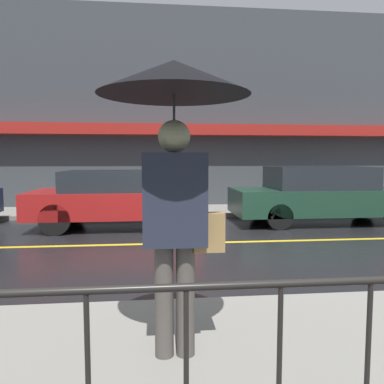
% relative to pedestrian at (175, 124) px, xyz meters
% --- Properties ---
extents(ground_plane, '(80.00, 80.00, 0.00)m').
position_rel_pedestrian_xyz_m(ground_plane, '(0.80, 4.39, -1.91)').
color(ground_plane, black).
extents(sidewalk_near, '(28.00, 2.72, 0.11)m').
position_rel_pedestrian_xyz_m(sidewalk_near, '(0.80, -0.18, -1.85)').
color(sidewalk_near, gray).
rests_on(sidewalk_near, ground_plane).
extents(sidewalk_far, '(28.00, 2.05, 0.11)m').
position_rel_pedestrian_xyz_m(sidewalk_far, '(0.80, 8.63, -1.85)').
color(sidewalk_far, gray).
rests_on(sidewalk_far, ground_plane).
extents(lane_marking, '(25.20, 0.12, 0.01)m').
position_rel_pedestrian_xyz_m(lane_marking, '(0.80, 4.39, -1.90)').
color(lane_marking, gold).
rests_on(lane_marking, ground_plane).
extents(building_storefront, '(28.00, 0.85, 6.60)m').
position_rel_pedestrian_xyz_m(building_storefront, '(0.80, 9.78, 1.35)').
color(building_storefront, '#383D42').
rests_on(building_storefront, ground_plane).
extents(railing_foreground, '(12.00, 0.04, 1.01)m').
position_rel_pedestrian_xyz_m(railing_foreground, '(0.80, -1.29, -1.15)').
color(railing_foreground, black).
rests_on(railing_foreground, sidewalk_near).
extents(pedestrian, '(1.14, 1.14, 2.26)m').
position_rel_pedestrian_xyz_m(pedestrian, '(0.00, 0.00, 0.00)').
color(pedestrian, '#4C4742').
rests_on(pedestrian, sidewalk_near).
extents(car_red, '(4.02, 1.93, 1.37)m').
position_rel_pedestrian_xyz_m(car_red, '(-1.09, 6.35, -1.19)').
color(car_red, maroon).
rests_on(car_red, ground_plane).
extents(car_dark_green, '(4.77, 1.71, 1.46)m').
position_rel_pedestrian_xyz_m(car_dark_green, '(4.20, 6.35, -1.17)').
color(car_dark_green, '#193828').
rests_on(car_dark_green, ground_plane).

